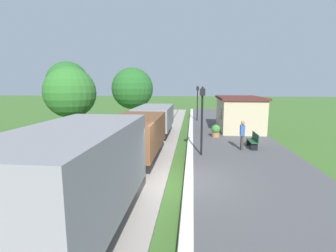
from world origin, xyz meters
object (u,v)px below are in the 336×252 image
at_px(lamp_post_far, 197,96).
at_px(tree_trackside_far, 68,83).
at_px(bench_near_hut, 253,140).
at_px(person_waiting, 242,134).
at_px(potted_planter, 216,131).
at_px(freight_train, 133,136).
at_px(station_hut, 239,113).
at_px(lamp_post_near, 202,108).
at_px(bench_down_platform, 228,117).
at_px(tree_field_left, 133,89).
at_px(tree_trackside_mid, 70,93).

height_order(lamp_post_far, tree_trackside_far, tree_trackside_far).
xyz_separation_m(bench_near_hut, person_waiting, (-0.77, -0.53, 0.46)).
bearing_deg(lamp_post_far, potted_planter, -82.01).
height_order(freight_train, bench_near_hut, freight_train).
xyz_separation_m(station_hut, tree_trackside_far, (-14.33, -1.07, 2.53)).
distance_m(potted_planter, lamp_post_near, 5.40).
height_order(station_hut, person_waiting, station_hut).
bearing_deg(bench_near_hut, station_hut, 87.90).
relative_size(freight_train, bench_down_platform, 12.93).
bearing_deg(bench_down_platform, station_hut, -87.03).
height_order(lamp_post_far, tree_field_left, tree_field_left).
xyz_separation_m(potted_planter, lamp_post_far, (-1.20, 8.55, 2.08)).
relative_size(bench_down_platform, tree_trackside_mid, 0.30).
bearing_deg(tree_trackside_mid, person_waiting, 2.71).
height_order(station_hut, bench_down_platform, station_hut).
relative_size(lamp_post_near, tree_trackside_far, 0.62).
distance_m(tree_trackside_mid, tree_field_left, 13.99).
bearing_deg(station_hut, lamp_post_far, 122.79).
relative_size(bench_down_platform, potted_planter, 1.64).
height_order(bench_down_platform, tree_trackside_far, tree_trackside_far).
height_order(lamp_post_near, tree_trackside_mid, tree_trackside_mid).
xyz_separation_m(freight_train, tree_trackside_mid, (-4.23, 2.30, 2.04)).
bearing_deg(bench_near_hut, tree_field_left, 128.90).
xyz_separation_m(bench_near_hut, tree_trackside_mid, (-10.80, -1.00, 2.83)).
xyz_separation_m(person_waiting, lamp_post_far, (-2.39, 12.07, 1.62)).
relative_size(bench_down_platform, lamp_post_far, 0.41).
distance_m(freight_train, tree_field_left, 16.88).
relative_size(bench_down_platform, person_waiting, 0.88).
bearing_deg(station_hut, tree_trackside_mid, -146.56).
distance_m(lamp_post_far, tree_trackside_mid, 14.71).
bearing_deg(station_hut, bench_near_hut, -92.10).
relative_size(freight_train, station_hut, 3.34).
xyz_separation_m(bench_down_platform, tree_field_left, (-10.48, 2.27, 2.87)).
height_order(bench_near_hut, tree_trackside_mid, tree_trackside_mid).
bearing_deg(freight_train, lamp_post_far, 77.06).
bearing_deg(bench_near_hut, bench_down_platform, 90.00).
bearing_deg(bench_near_hut, freight_train, -153.32).
height_order(station_hut, potted_planter, station_hut).
relative_size(person_waiting, potted_planter, 1.87).
bearing_deg(lamp_post_far, bench_down_platform, -14.65).
height_order(bench_down_platform, potted_planter, potted_planter).
bearing_deg(tree_field_left, lamp_post_far, -11.14).
xyz_separation_m(bench_near_hut, tree_trackside_far, (-14.10, 5.21, 3.46)).
xyz_separation_m(person_waiting, tree_field_left, (-9.70, 13.51, 2.41)).
distance_m(lamp_post_far, tree_trackside_far, 12.71).
bearing_deg(freight_train, tree_trackside_mid, 151.47).
bearing_deg(lamp_post_far, freight_train, -102.94).
xyz_separation_m(bench_down_platform, potted_planter, (-1.96, -7.72, 0.00)).
bearing_deg(bench_down_platform, bench_near_hut, -90.00).
bearing_deg(tree_field_left, tree_trackside_mid, -91.31).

